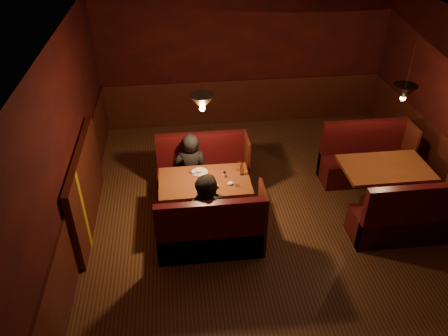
{
  "coord_description": "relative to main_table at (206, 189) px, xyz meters",
  "views": [
    {
      "loc": [
        -1.45,
        -5.18,
        4.61
      ],
      "look_at": [
        -0.81,
        0.25,
        0.95
      ],
      "focal_mm": 35.0,
      "sensor_mm": 36.0,
      "label": 1
    }
  ],
  "objects": [
    {
      "name": "diner_b",
      "position": [
        -0.0,
        -0.67,
        0.22
      ],
      "size": [
        0.9,
        0.77,
        1.6
      ],
      "primitive_type": "imported",
      "rotation": [
        0.0,
        0.0,
        -0.24
      ],
      "color": "black",
      "rests_on": "ground"
    },
    {
      "name": "main_table",
      "position": [
        0.0,
        0.0,
        0.0
      ],
      "size": [
        1.4,
        0.85,
        0.98
      ],
      "color": "#502210",
      "rests_on": "ground"
    },
    {
      "name": "main_bench_far",
      "position": [
        0.01,
        0.79,
        -0.24
      ],
      "size": [
        1.54,
        0.55,
        1.05
      ],
      "color": "black",
      "rests_on": "ground"
    },
    {
      "name": "second_bench_far",
      "position": [
        2.91,
        0.82,
        -0.23
      ],
      "size": [
        1.52,
        0.57,
        1.09
      ],
      "color": "black",
      "rests_on": "ground"
    },
    {
      "name": "main_bench_near",
      "position": [
        0.01,
        -0.79,
        -0.24
      ],
      "size": [
        1.54,
        0.55,
        1.05
      ],
      "color": "black",
      "rests_on": "ground"
    },
    {
      "name": "diner_a",
      "position": [
        -0.19,
        0.62,
        0.21
      ],
      "size": [
        0.58,
        0.38,
        1.57
      ],
      "primitive_type": "imported",
      "rotation": [
        0.0,
        0.0,
        3.15
      ],
      "color": "black",
      "rests_on": "ground"
    },
    {
      "name": "room",
      "position": [
        0.82,
        -0.21,
        0.47
      ],
      "size": [
        6.02,
        7.02,
        2.92
      ],
      "color": "#422C19",
      "rests_on": "ground"
    },
    {
      "name": "second_table",
      "position": [
        2.88,
        -0.01,
        -0.0
      ],
      "size": [
        1.38,
        0.88,
        0.78
      ],
      "color": "#502210",
      "rests_on": "ground"
    },
    {
      "name": "second_bench_near",
      "position": [
        2.91,
        -0.83,
        -0.23
      ],
      "size": [
        1.52,
        0.57,
        1.09
      ],
      "color": "black",
      "rests_on": "ground"
    }
  ]
}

